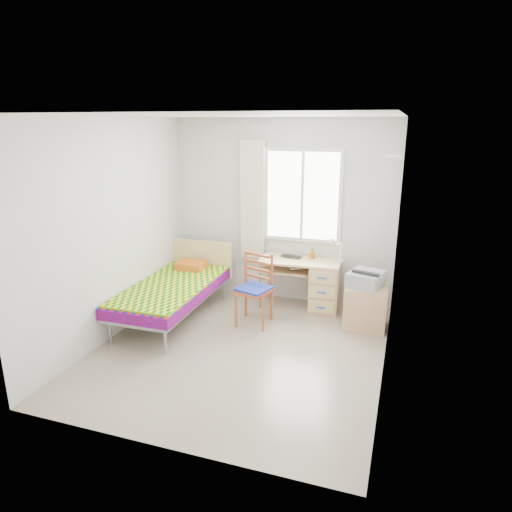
% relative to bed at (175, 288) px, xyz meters
% --- Properties ---
extents(floor, '(3.50, 3.50, 0.00)m').
position_rel_bed_xyz_m(floor, '(1.14, -0.60, -0.41)').
color(floor, '#BCAD93').
rests_on(floor, ground).
extents(ceiling, '(3.50, 3.50, 0.00)m').
position_rel_bed_xyz_m(ceiling, '(1.14, -0.60, 2.19)').
color(ceiling, white).
rests_on(ceiling, wall_back).
extents(wall_back, '(3.20, 0.00, 3.20)m').
position_rel_bed_xyz_m(wall_back, '(1.14, 1.15, 0.89)').
color(wall_back, silver).
rests_on(wall_back, ground).
extents(wall_left, '(0.00, 3.50, 3.50)m').
position_rel_bed_xyz_m(wall_left, '(-0.46, -0.60, 0.89)').
color(wall_left, silver).
rests_on(wall_left, ground).
extents(wall_right, '(0.00, 3.50, 3.50)m').
position_rel_bed_xyz_m(wall_right, '(2.74, -0.60, 0.89)').
color(wall_right, silver).
rests_on(wall_right, ground).
extents(window, '(1.10, 0.04, 1.30)m').
position_rel_bed_xyz_m(window, '(1.44, 1.13, 1.14)').
color(window, white).
rests_on(window, wall_back).
extents(curtain, '(0.35, 0.05, 1.70)m').
position_rel_bed_xyz_m(curtain, '(0.72, 1.08, 1.04)').
color(curtain, '#EFEAC5').
rests_on(curtain, wall_back).
extents(floating_shelf, '(0.20, 0.32, 0.03)m').
position_rel_bed_xyz_m(floating_shelf, '(2.63, 0.80, 1.74)').
color(floating_shelf, white).
rests_on(floating_shelf, wall_right).
extents(bed, '(0.94, 1.98, 0.85)m').
position_rel_bed_xyz_m(bed, '(0.00, 0.00, 0.00)').
color(bed, '#95969D').
rests_on(bed, floor).
extents(desk, '(1.13, 0.56, 0.70)m').
position_rel_bed_xyz_m(desk, '(1.78, 0.87, -0.03)').
color(desk, tan).
rests_on(desk, floor).
extents(chair, '(0.50, 0.50, 0.93)m').
position_rel_bed_xyz_m(chair, '(1.07, 0.19, 0.11)').
color(chair, maroon).
rests_on(chair, floor).
extents(cabinet, '(0.54, 0.48, 0.56)m').
position_rel_bed_xyz_m(cabinet, '(2.44, 0.48, -0.13)').
color(cabinet, tan).
rests_on(cabinet, floor).
extents(printer, '(0.49, 0.53, 0.19)m').
position_rel_bed_xyz_m(printer, '(2.43, 0.49, 0.24)').
color(printer, '#A8AAB0').
rests_on(printer, cabinet).
extents(laptop, '(0.31, 0.22, 0.02)m').
position_rel_bed_xyz_m(laptop, '(1.34, 0.92, 0.29)').
color(laptop, black).
rests_on(laptop, desk).
extents(pen_cup, '(0.07, 0.07, 0.09)m').
position_rel_bed_xyz_m(pen_cup, '(1.63, 1.00, 0.33)').
color(pen_cup, orange).
rests_on(pen_cup, desk).
extents(task_lamp, '(0.21, 0.31, 0.36)m').
position_rel_bed_xyz_m(task_lamp, '(1.97, 0.84, 0.51)').
color(task_lamp, white).
rests_on(task_lamp, desk).
extents(book, '(0.24, 0.27, 0.02)m').
position_rel_bed_xyz_m(book, '(1.34, 0.84, 0.18)').
color(book, gray).
rests_on(book, desk).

